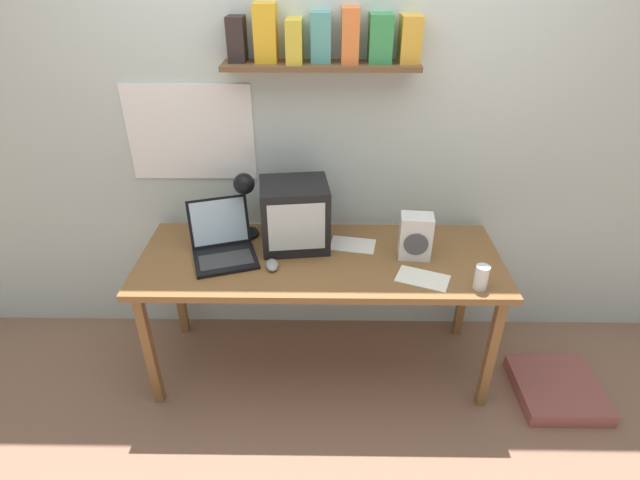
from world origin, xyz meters
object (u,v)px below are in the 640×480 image
juice_glass (481,278)px  open_notebook (423,278)px  computer_mouse (272,265)px  space_heater (416,236)px  crt_monitor (295,215)px  floor_cushion (557,389)px  laptop (223,243)px  corner_desk (320,267)px  desk_lamp (244,193)px  loose_paper_near_laptop (353,245)px

juice_glass → open_notebook: size_ratio=0.43×
computer_mouse → space_heater: bearing=9.3°
open_notebook → space_heater: bearing=94.2°
crt_monitor → space_heater: bearing=-17.1°
floor_cushion → crt_monitor: bearing=166.3°
floor_cushion → laptop: bearing=172.2°
laptop → juice_glass: size_ratio=3.38×
corner_desk → crt_monitor: size_ratio=4.93×
corner_desk → juice_glass: 0.79m
corner_desk → laptop: laptop is taller
corner_desk → desk_lamp: size_ratio=4.75×
desk_lamp → computer_mouse: size_ratio=3.39×
desk_lamp → juice_glass: bearing=-38.4°
computer_mouse → loose_paper_near_laptop: (0.40, 0.22, -0.01)m
space_heater → floor_cushion: 1.16m
laptop → space_heater: size_ratio=1.74×
juice_glass → computer_mouse: size_ratio=1.04×
space_heater → loose_paper_near_laptop: space_heater is taller
crt_monitor → open_notebook: crt_monitor is taller
desk_lamp → open_notebook: desk_lamp is taller
floor_cushion → loose_paper_near_laptop: bearing=163.1°
computer_mouse → loose_paper_near_laptop: computer_mouse is taller
open_notebook → crt_monitor: bearing=153.5°
juice_glass → space_heater: 0.38m
floor_cushion → juice_glass: bearing=-176.3°
corner_desk → space_heater: (0.47, 0.02, 0.17)m
corner_desk → crt_monitor: bearing=136.5°
crt_monitor → computer_mouse: size_ratio=3.26×
space_heater → open_notebook: size_ratio=0.83×
computer_mouse → floor_cushion: (1.51, -0.12, -0.71)m
open_notebook → floor_cushion: (0.79, -0.03, -0.70)m
space_heater → loose_paper_near_laptop: (-0.30, 0.10, -0.11)m
desk_lamp → loose_paper_near_laptop: (0.56, -0.05, -0.27)m
laptop → space_heater: 0.97m
juice_glass → computer_mouse: 0.98m
crt_monitor → floor_cushion: (1.41, -0.34, -0.87)m
laptop → open_notebook: laptop is taller
desk_lamp → floor_cushion: desk_lamp is taller
laptop → computer_mouse: 0.29m
desk_lamp → space_heater: desk_lamp is taller
corner_desk → computer_mouse: size_ratio=16.11×
juice_glass → open_notebook: juice_glass is taller
computer_mouse → open_notebook: 0.73m
crt_monitor → floor_cushion: crt_monitor is taller
desk_lamp → laptop: bearing=-143.3°
computer_mouse → open_notebook: (0.72, -0.08, -0.01)m
desk_lamp → floor_cushion: size_ratio=0.88×
space_heater → floor_cushion: bearing=-10.8°
crt_monitor → desk_lamp: desk_lamp is taller
laptop → computer_mouse: laptop is taller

